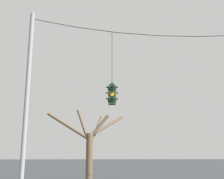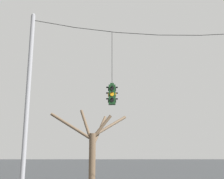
% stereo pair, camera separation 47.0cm
% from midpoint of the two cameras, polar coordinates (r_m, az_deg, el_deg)
% --- Properties ---
extents(utility_pole_left, '(0.22, 0.22, 9.35)m').
position_cam_midpoint_polar(utility_pole_left, '(14.31, -15.90, -2.21)').
color(utility_pole_left, gray).
rests_on(utility_pole_left, ground_plane).
extents(span_wire, '(15.38, 0.03, 0.83)m').
position_cam_midpoint_polar(span_wire, '(15.49, 14.38, 11.55)').
color(span_wire, black).
extents(traffic_light_near_left_pole, '(0.58, 0.58, 3.84)m').
position_cam_midpoint_polar(traffic_light_near_left_pole, '(13.89, 0.97, -0.93)').
color(traffic_light_near_left_pole, '#143819').
extents(bare_tree, '(5.30, 2.67, 5.27)m').
position_cam_midpoint_polar(bare_tree, '(19.39, -3.22, -11.08)').
color(bare_tree, brown).
rests_on(bare_tree, ground_plane).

